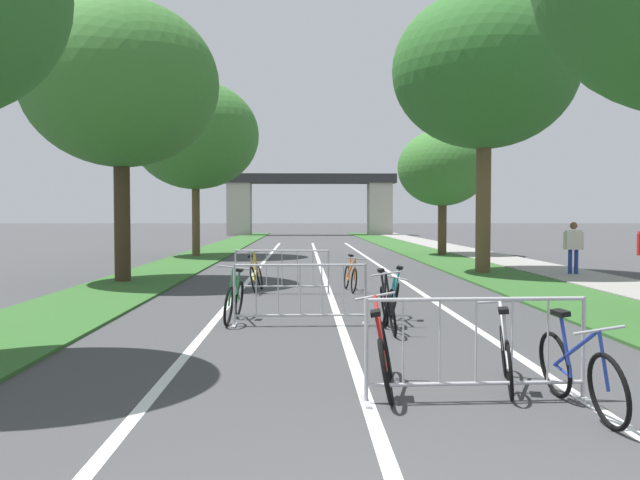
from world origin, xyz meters
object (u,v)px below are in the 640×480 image
object	(u,v)px
crowd_barrier_third	(282,272)
bicycle_silver_6	(506,354)
bicycle_orange_3	(350,277)
bicycle_yellow_4	(256,276)
pedestrian_strolling	(573,243)
bicycle_black_2	(387,307)
tree_right_oak_mid	(484,71)
crowd_barrier_second	(300,295)
tree_left_oak_near	(195,136)
tree_right_pine_near	(443,168)
crowd_barrier_nearest	(476,350)
bicycle_red_5	(385,356)
tree_left_maple_mid	(121,84)
bicycle_blue_0	(579,373)
bicycle_green_7	(234,300)
bicycle_teal_1	(392,301)

from	to	relation	value
crowd_barrier_third	bicycle_silver_6	size ratio (longest dim) A/B	1.46
bicycle_orange_3	bicycle_yellow_4	size ratio (longest dim) A/B	0.91
pedestrian_strolling	bicycle_black_2	bearing A→B (deg)	63.79
tree_right_oak_mid	crowd_barrier_second	size ratio (longest dim) A/B	3.91
tree_left_oak_near	tree_right_pine_near	distance (m)	11.36
crowd_barrier_second	tree_left_oak_near	bearing A→B (deg)	104.31
crowd_barrier_second	tree_right_pine_near	bearing A→B (deg)	71.29
tree_left_oak_near	pedestrian_strolling	size ratio (longest dim) A/B	4.73
bicycle_yellow_4	bicycle_silver_6	xyz separation A→B (m)	(3.34, -8.98, -0.02)
crowd_barrier_nearest	bicycle_red_5	world-z (taller)	crowd_barrier_nearest
tree_right_oak_mid	crowd_barrier_nearest	xyz separation A→B (m)	(-3.98, -14.20, -5.89)
tree_left_maple_mid	bicycle_yellow_4	size ratio (longest dim) A/B	4.44
tree_left_maple_mid	bicycle_blue_0	bearing A→B (deg)	-58.06
crowd_barrier_nearest	bicycle_yellow_4	size ratio (longest dim) A/B	1.31
bicycle_silver_6	pedestrian_strolling	xyz separation A→B (m)	(6.06, 12.80, 0.65)
bicycle_blue_0	bicycle_silver_6	world-z (taller)	bicycle_blue_0
tree_right_pine_near	bicycle_green_7	bearing A→B (deg)	-112.27
bicycle_teal_1	bicycle_orange_3	xyz separation A→B (m)	(-0.38, 4.73, -0.01)
bicycle_teal_1	bicycle_red_5	size ratio (longest dim) A/B	0.95
tree_right_pine_near	bicycle_teal_1	xyz separation A→B (m)	(-4.89, -18.82, -3.68)
bicycle_orange_3	bicycle_green_7	size ratio (longest dim) A/B	0.96
bicycle_blue_0	bicycle_yellow_4	size ratio (longest dim) A/B	0.98
bicycle_teal_1	tree_right_oak_mid	bearing A→B (deg)	-100.07
bicycle_red_5	bicycle_yellow_4	bearing A→B (deg)	109.45
bicycle_green_7	crowd_barrier_second	bearing A→B (deg)	161.30
tree_right_pine_near	tree_left_maple_mid	bearing A→B (deg)	-133.85
crowd_barrier_third	bicycle_black_2	distance (m)	5.38
tree_right_pine_near	bicycle_silver_6	distance (m)	23.86
tree_left_oak_near	crowd_barrier_second	world-z (taller)	tree_left_oak_near
bicycle_green_7	tree_left_oak_near	bearing A→B (deg)	-74.25
crowd_barrier_second	pedestrian_strolling	distance (m)	12.10
tree_right_oak_mid	bicycle_orange_3	bearing A→B (deg)	-134.81
tree_left_maple_mid	bicycle_red_5	xyz separation A→B (m)	(5.87, -11.39, -5.09)
bicycle_black_2	bicycle_green_7	distance (m)	2.76
tree_left_maple_mid	bicycle_green_7	size ratio (longest dim) A/B	4.66
bicycle_silver_6	tree_left_oak_near	bearing A→B (deg)	121.05
tree_left_oak_near	tree_left_maple_mid	bearing A→B (deg)	-90.87
bicycle_black_2	bicycle_orange_3	size ratio (longest dim) A/B	1.08
tree_right_pine_near	crowd_barrier_nearest	size ratio (longest dim) A/B	2.55
tree_left_maple_mid	tree_right_pine_near	size ratio (longest dim) A/B	1.33
tree_right_oak_mid	bicycle_yellow_4	size ratio (longest dim) A/B	5.09
tree_left_maple_mid	bicycle_black_2	size ratio (longest dim) A/B	4.49
crowd_barrier_second	bicycle_orange_3	world-z (taller)	crowd_barrier_second
bicycle_silver_6	tree_left_maple_mid	bearing A→B (deg)	136.41
bicycle_red_5	bicycle_green_7	bearing A→B (deg)	121.17
tree_right_oak_mid	bicycle_yellow_4	xyz separation A→B (m)	(-6.86, -4.70, -6.03)
bicycle_yellow_4	bicycle_orange_3	bearing A→B (deg)	6.38
bicycle_red_5	tree_left_maple_mid	bearing A→B (deg)	124.23
bicycle_yellow_4	bicycle_green_7	distance (m)	4.46
tree_right_pine_near	bicycle_black_2	world-z (taller)	tree_right_pine_near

